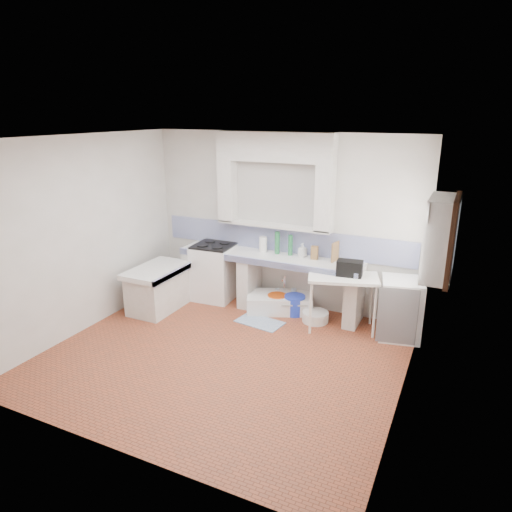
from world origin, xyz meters
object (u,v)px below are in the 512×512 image
at_px(side_table, 342,303).
at_px(fridge, 401,309).
at_px(stove, 214,272).
at_px(sink, 279,303).

xyz_separation_m(side_table, fridge, (0.82, 0.11, 0.02)).
height_order(stove, sink, stove).
height_order(side_table, fridge, fridge).
bearing_deg(stove, fridge, -6.00).
distance_m(sink, fridge, 1.92).
distance_m(side_table, fridge, 0.82).
xyz_separation_m(stove, sink, (1.21, -0.01, -0.34)).
bearing_deg(side_table, sink, 151.24).
distance_m(stove, side_table, 2.30).
xyz_separation_m(sink, fridge, (1.89, -0.12, 0.31)).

